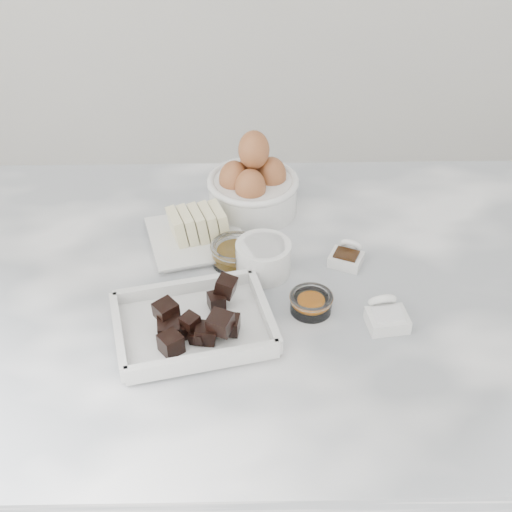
{
  "coord_description": "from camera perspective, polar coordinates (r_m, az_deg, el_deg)",
  "views": [
    {
      "loc": [
        0.0,
        -0.9,
        1.69
      ],
      "look_at": [
        0.02,
        0.03,
        0.98
      ],
      "focal_mm": 50.0,
      "sensor_mm": 36.0,
      "label": 1
    }
  ],
  "objects": [
    {
      "name": "marble_slab",
      "position": [
        1.18,
        -0.94,
        -3.2
      ],
      "size": [
        1.2,
        0.8,
        0.04
      ],
      "primitive_type": "cube",
      "color": "white",
      "rests_on": "cabinet"
    },
    {
      "name": "vanilla_spoon",
      "position": [
        1.22,
        7.31,
        0.04
      ],
      "size": [
        0.07,
        0.08,
        0.04
      ],
      "color": "white",
      "rests_on": "marble_slab"
    },
    {
      "name": "butter_plate",
      "position": [
        1.26,
        -4.95,
        2.0
      ],
      "size": [
        0.2,
        0.2,
        0.07
      ],
      "color": "white",
      "rests_on": "marble_slab"
    },
    {
      "name": "chocolate_dish",
      "position": [
        1.08,
        -5.07,
        -5.16
      ],
      "size": [
        0.27,
        0.23,
        0.06
      ],
      "color": "white",
      "rests_on": "marble_slab"
    },
    {
      "name": "room_shell",
      "position": [
        0.94,
        -1.25,
        19.45
      ],
      "size": [
        4.0,
        4.0,
        2.8
      ],
      "primitive_type": null,
      "color": "white",
      "rests_on": "ground"
    },
    {
      "name": "sugar_ramekin",
      "position": [
        1.18,
        0.59,
        -0.07
      ],
      "size": [
        0.09,
        0.09,
        0.06
      ],
      "color": "white",
      "rests_on": "marble_slab"
    },
    {
      "name": "zest_bowl",
      "position": [
        1.12,
        4.42,
        -3.69
      ],
      "size": [
        0.07,
        0.07,
        0.03
      ],
      "color": "white",
      "rests_on": "marble_slab"
    },
    {
      "name": "egg_bowl",
      "position": [
        1.32,
        -0.25,
        5.66
      ],
      "size": [
        0.17,
        0.17,
        0.16
      ],
      "color": "white",
      "rests_on": "marble_slab"
    },
    {
      "name": "salt_spoon",
      "position": [
        1.11,
        10.36,
        -4.66
      ],
      "size": [
        0.07,
        0.08,
        0.05
      ],
      "color": "white",
      "rests_on": "marble_slab"
    },
    {
      "name": "cabinet",
      "position": [
        1.53,
        -0.76,
        -16.61
      ],
      "size": [
        1.1,
        0.7,
        0.9
      ],
      "primitive_type": "cube",
      "color": "beige",
      "rests_on": "ground"
    },
    {
      "name": "honey_bowl",
      "position": [
        1.21,
        -1.63,
        0.23
      ],
      "size": [
        0.09,
        0.09,
        0.04
      ],
      "color": "white",
      "rests_on": "marble_slab"
    }
  ]
}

